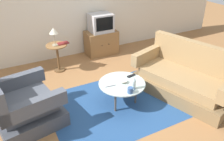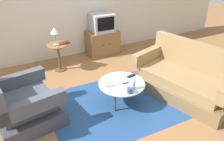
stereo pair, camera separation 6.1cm
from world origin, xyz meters
name	(u,v)px [view 1 (the left image)]	position (x,y,z in m)	size (l,w,h in m)	color
ground_plane	(117,102)	(0.00, 0.00, 0.00)	(16.00, 16.00, 0.00)	olive
back_wall	(68,0)	(0.00, 2.35, 1.35)	(9.00, 0.12, 2.70)	beige
area_rug	(121,103)	(0.06, -0.06, 0.00)	(2.48, 1.76, 0.00)	navy
armchair	(23,107)	(-1.53, 0.20, 0.30)	(1.09, 1.11, 0.92)	#3E424B
couch	(185,79)	(1.25, -0.32, 0.30)	(1.35, 1.96, 0.94)	brown
coffee_table	(122,85)	(0.06, -0.06, 0.38)	(0.79, 0.79, 0.42)	#B2C6C1
side_table	(57,52)	(-0.57, 1.63, 0.44)	(0.45, 0.45, 0.61)	olive
tv_stand	(101,43)	(0.65, 2.02, 0.30)	(0.78, 0.49, 0.59)	olive
television	(101,23)	(0.65, 2.02, 0.81)	(0.54, 0.44, 0.44)	#B7B7BC
table_lamp	(54,32)	(-0.60, 1.61, 0.91)	(0.18, 0.18, 0.38)	#9E937A
vase	(134,83)	(0.14, -0.30, 0.52)	(0.07, 0.07, 0.22)	silver
mug	(130,90)	(0.03, -0.38, 0.46)	(0.14, 0.09, 0.09)	#335184
bowl	(123,82)	(0.08, -0.07, 0.44)	(0.14, 0.14, 0.05)	silver
tv_remote_dark	(131,76)	(0.32, 0.06, 0.43)	(0.17, 0.08, 0.02)	black
tv_remote_silver	(110,86)	(-0.16, -0.06, 0.43)	(0.17, 0.06, 0.02)	#B2B2B7
book	(63,43)	(-0.43, 1.62, 0.63)	(0.25, 0.16, 0.02)	maroon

